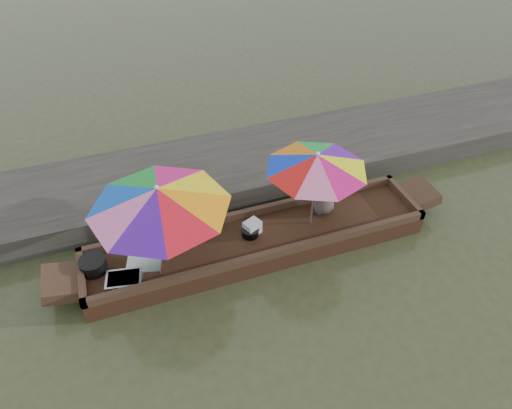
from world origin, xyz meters
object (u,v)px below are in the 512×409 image
object	(u,v)px
charcoal_grill	(250,232)
cooking_pot	(93,265)
tray_scallop	(144,264)
umbrella_bow	(163,224)
umbrella_stern	(314,190)
vendor	(325,187)
boat_hull	(258,243)
tray_crayfish	(124,279)
supply_bag	(252,228)

from	to	relation	value
charcoal_grill	cooking_pot	bearing A→B (deg)	178.19
cooking_pot	charcoal_grill	bearing A→B (deg)	-1.81
tray_scallop	charcoal_grill	bearing A→B (deg)	2.90
umbrella_bow	umbrella_stern	size ratio (longest dim) A/B	1.27
vendor	umbrella_bow	size ratio (longest dim) A/B	0.52
umbrella_bow	umbrella_stern	distance (m)	2.58
charcoal_grill	umbrella_bow	world-z (taller)	umbrella_bow
tray_scallop	umbrella_stern	distance (m)	3.10
boat_hull	cooking_pot	distance (m)	2.79
charcoal_grill	umbrella_bow	distance (m)	1.61
cooking_pot	tray_crayfish	bearing A→B (deg)	-43.57
charcoal_grill	supply_bag	world-z (taller)	supply_bag
cooking_pot	umbrella_stern	bearing A→B (deg)	-2.26
vendor	umbrella_stern	world-z (taller)	umbrella_stern
cooking_pot	umbrella_stern	xyz separation A→B (m)	(3.78, -0.15, 0.66)
boat_hull	vendor	bearing A→B (deg)	9.52
boat_hull	tray_scallop	size ratio (longest dim) A/B	10.80
tray_scallop	vendor	bearing A→B (deg)	4.38
boat_hull	tray_crayfish	size ratio (longest dim) A/B	10.80
vendor	umbrella_stern	bearing A→B (deg)	20.78
cooking_pot	vendor	bearing A→B (deg)	1.08
boat_hull	tray_scallop	bearing A→B (deg)	-179.16
charcoal_grill	vendor	bearing A→B (deg)	6.26
boat_hull	charcoal_grill	bearing A→B (deg)	151.26
cooking_pot	supply_bag	world-z (taller)	supply_bag
boat_hull	supply_bag	world-z (taller)	supply_bag
tray_crayfish	supply_bag	distance (m)	2.31
cooking_pot	umbrella_stern	world-z (taller)	umbrella_stern
vendor	umbrella_bow	distance (m)	2.94
boat_hull	cooking_pot	size ratio (longest dim) A/B	13.91
tray_crayfish	charcoal_grill	size ratio (longest dim) A/B	1.89
supply_bag	vendor	world-z (taller)	vendor
cooking_pot	charcoal_grill	xyz separation A→B (m)	(2.65, -0.08, -0.04)
cooking_pot	vendor	xyz separation A→B (m)	(4.13, 0.08, 0.46)
boat_hull	umbrella_bow	size ratio (longest dim) A/B	2.75
tray_crayfish	supply_bag	xyz separation A→B (m)	(2.28, 0.36, 0.09)
tray_scallop	tray_crayfish	bearing A→B (deg)	-147.32
tray_crayfish	tray_scallop	bearing A→B (deg)	32.68
boat_hull	umbrella_bow	world-z (taller)	umbrella_bow
tray_scallop	charcoal_grill	size ratio (longest dim) A/B	1.89
charcoal_grill	vendor	world-z (taller)	vendor
boat_hull	charcoal_grill	distance (m)	0.28
tray_scallop	supply_bag	distance (m)	1.93
charcoal_grill	supply_bag	distance (m)	0.09
boat_hull	tray_crayfish	xyz separation A→B (m)	(-2.35, -0.26, 0.22)
tray_crayfish	umbrella_bow	size ratio (longest dim) A/B	0.25
tray_crayfish	tray_scallop	size ratio (longest dim) A/B	1.00
supply_bag	vendor	xyz separation A→B (m)	(1.42, 0.13, 0.44)
tray_scallop	umbrella_stern	world-z (taller)	umbrella_stern
vendor	umbrella_bow	xyz separation A→B (m)	(-2.93, -0.23, 0.20)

